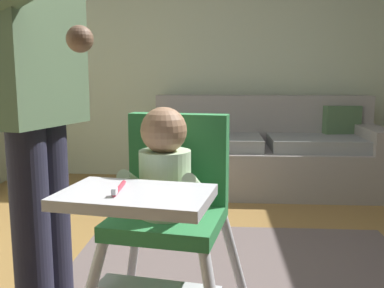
# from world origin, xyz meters

# --- Properties ---
(wall_far) EXTENTS (5.27, 0.06, 2.66)m
(wall_far) POSITION_xyz_m (0.00, 2.53, 1.33)
(wall_far) COLOR beige
(wall_far) RESTS_ON ground
(couch) EXTENTS (2.08, 0.86, 0.86)m
(couch) POSITION_xyz_m (0.33, 2.01, 0.33)
(couch) COLOR gray
(couch) RESTS_ON ground
(high_chair) EXTENTS (0.69, 0.79, 0.96)m
(high_chair) POSITION_xyz_m (-0.26, -0.56, 0.66)
(high_chair) COLOR silver
(high_chair) RESTS_ON ground
(adult_standing) EXTENTS (0.50, 0.59, 1.64)m
(adult_standing) POSITION_xyz_m (-0.75, -0.41, 0.93)
(adult_standing) COLOR #252436
(adult_standing) RESTS_ON ground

